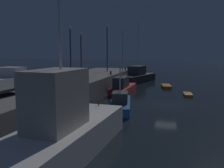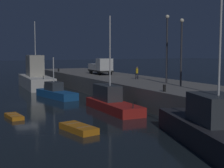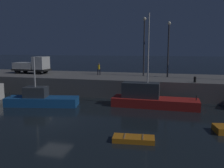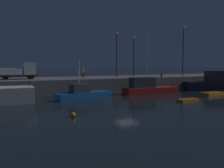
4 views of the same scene
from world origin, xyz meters
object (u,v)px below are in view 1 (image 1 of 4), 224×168
at_px(fishing_trawler_red, 123,87).
at_px(utility_truck, 2,83).
at_px(fishing_boat_blue, 62,130).
at_px(lamp_post_east, 81,50).
at_px(fishing_boat_orange, 120,104).
at_px(rowboat_white_mid, 166,86).
at_px(dockworker, 52,75).
at_px(dinghy_orange_near, 188,94).
at_px(bollard_west, 111,73).
at_px(lamp_post_west, 70,48).
at_px(fishing_boat_white, 137,76).
at_px(bollard_east, 125,69).
at_px(lamp_post_central, 107,45).

height_order(fishing_trawler_red, utility_truck, fishing_trawler_red).
height_order(fishing_boat_blue, utility_truck, fishing_boat_blue).
bearing_deg(lamp_post_east, fishing_boat_orange, -142.72).
bearing_deg(fishing_boat_orange, rowboat_white_mid, -11.96).
relative_size(fishing_trawler_red, lamp_post_east, 1.33).
bearing_deg(dockworker, utility_truck, -176.76).
height_order(dinghy_orange_near, rowboat_white_mid, rowboat_white_mid).
height_order(fishing_trawler_red, dinghy_orange_near, fishing_trawler_red).
xyz_separation_m(fishing_trawler_red, bollard_west, (4.65, 3.23, 1.67)).
bearing_deg(lamp_post_west, dinghy_orange_near, -85.64).
distance_m(lamp_post_west, bollard_west, 8.89).
xyz_separation_m(fishing_boat_white, bollard_east, (0.94, 2.68, 1.44)).
xyz_separation_m(fishing_trawler_red, bollard_east, (15.25, 2.99, 1.64)).
relative_size(fishing_boat_blue, fishing_boat_white, 1.03).
relative_size(lamp_post_east, lamp_post_central, 0.77).
xyz_separation_m(dinghy_orange_near, lamp_post_west, (-1.34, 17.55, 6.67)).
bearing_deg(bollard_west, fishing_boat_orange, -160.77).
bearing_deg(lamp_post_central, dockworker, 174.59).
height_order(fishing_trawler_red, fishing_boat_white, fishing_boat_white).
distance_m(lamp_post_east, bollard_east, 14.91).
bearing_deg(dockworker, fishing_boat_orange, -108.72).
bearing_deg(fishing_boat_white, fishing_trawler_red, -178.76).
distance_m(fishing_trawler_red, utility_truck, 19.54).
distance_m(fishing_boat_orange, lamp_post_west, 15.40).
relative_size(fishing_boat_orange, dinghy_orange_near, 2.77).
height_order(fishing_trawler_red, lamp_post_west, lamp_post_west).
bearing_deg(fishing_trawler_red, lamp_post_west, 101.39).
distance_m(fishing_boat_blue, fishing_boat_orange, 12.64).
distance_m(fishing_boat_white, rowboat_white_mid, 9.85).
xyz_separation_m(rowboat_white_mid, bollard_west, (-2.32, 9.44, 2.34)).
relative_size(fishing_trawler_red, lamp_post_central, 1.03).
xyz_separation_m(fishing_boat_blue, lamp_post_central, (35.22, 7.68, 5.98)).
bearing_deg(lamp_post_central, fishing_boat_white, -61.66).
bearing_deg(dockworker, fishing_boat_blue, -149.30).
relative_size(fishing_boat_white, dinghy_orange_near, 4.39).
distance_m(fishing_trawler_red, bollard_west, 5.90).
bearing_deg(fishing_trawler_red, rowboat_white_mid, -41.69).
bearing_deg(fishing_boat_white, rowboat_white_mid, -138.35).
relative_size(rowboat_white_mid, dockworker, 2.28).
relative_size(fishing_boat_blue, bollard_east, 21.83).
bearing_deg(lamp_post_central, lamp_post_west, 171.04).
xyz_separation_m(lamp_post_central, utility_truck, (-29.32, 1.25, -4.13)).
bearing_deg(dinghy_orange_near, dockworker, 113.81).
bearing_deg(fishing_boat_white, lamp_post_east, 150.57).
distance_m(fishing_boat_white, dockworker, 23.50).
bearing_deg(fishing_boat_blue, fishing_trawler_red, 4.32).
relative_size(fishing_trawler_red, bollard_west, 14.76).
bearing_deg(fishing_boat_orange, dinghy_orange_near, -33.47).
xyz_separation_m(fishing_trawler_red, utility_truck, (-18.01, 7.12, 2.56)).
bearing_deg(lamp_post_west, bollard_east, -16.27).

